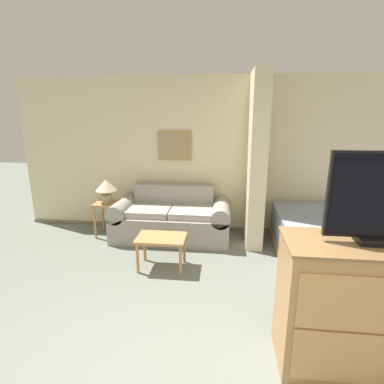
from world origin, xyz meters
The scene contains 9 objects.
wall_back centered at (0.00, 3.59, 1.29)m, with size 6.68×0.16×2.60m.
wall_partition_pillar centered at (0.70, 3.12, 1.30)m, with size 0.24×0.82×2.60m.
couch centered at (-0.62, 3.10, 0.32)m, with size 1.91×0.84×0.84m.
coffee_table centered at (-0.57, 2.08, 0.38)m, with size 0.64×0.42×0.44m.
side_table centered at (-1.69, 3.08, 0.46)m, with size 0.39×0.39×0.58m.
table_lamp centered at (-1.69, 3.08, 0.83)m, with size 0.34×0.34×0.38m.
tv_dresser centered at (1.33, 0.68, 0.54)m, with size 1.26×0.55×1.08m.
tv centered at (1.33, 0.68, 1.42)m, with size 0.73×0.16×0.68m.
bed centered at (1.82, 2.44, 0.29)m, with size 1.62×2.10×0.58m.
Camera 1 is at (0.24, -1.47, 2.00)m, focal length 28.00 mm.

